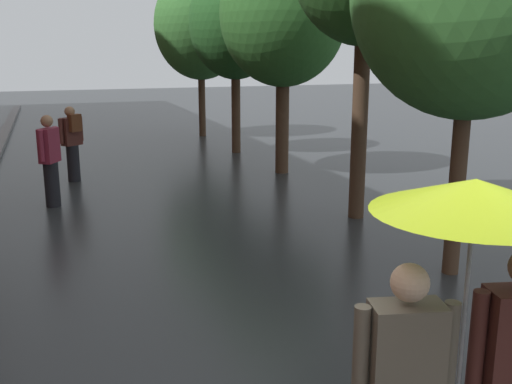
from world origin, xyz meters
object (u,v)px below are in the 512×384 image
at_px(couple_under_umbrella, 466,307).
at_px(pedestrian_walking_midground, 50,161).
at_px(street_tree_4, 200,25).
at_px(street_tree_3, 235,23).
at_px(street_tree_2, 283,15).
at_px(pedestrian_walking_far, 72,142).

bearing_deg(couple_under_umbrella, pedestrian_walking_midground, 104.09).
bearing_deg(couple_under_umbrella, street_tree_4, 80.89).
relative_size(street_tree_3, pedestrian_walking_midground, 2.98).
distance_m(street_tree_3, pedestrian_walking_midground, 6.97).
xyz_separation_m(street_tree_2, street_tree_3, (-0.17, 2.93, -0.06)).
height_order(street_tree_2, street_tree_4, street_tree_4).
distance_m(couple_under_umbrella, pedestrian_walking_midground, 8.70).
distance_m(street_tree_2, couple_under_umbrella, 10.47).
xyz_separation_m(street_tree_4, pedestrian_walking_far, (-4.24, -5.67, -2.61)).
relative_size(street_tree_4, couple_under_umbrella, 2.46).
bearing_deg(street_tree_2, couple_under_umbrella, -106.13).
relative_size(street_tree_3, pedestrian_walking_far, 3.07).
bearing_deg(street_tree_4, pedestrian_walking_far, -126.77).
relative_size(street_tree_2, pedestrian_walking_midground, 3.08).
distance_m(street_tree_3, pedestrian_walking_far, 5.53).
distance_m(couple_under_umbrella, pedestrian_walking_far, 10.60).
xyz_separation_m(street_tree_3, couple_under_umbrella, (-2.68, -12.78, -2.02)).
relative_size(couple_under_umbrella, pedestrian_walking_far, 1.32).
distance_m(street_tree_2, street_tree_4, 6.28).
height_order(street_tree_4, pedestrian_walking_midground, street_tree_4).
xyz_separation_m(street_tree_3, street_tree_4, (-0.09, 3.35, 0.06)).
bearing_deg(street_tree_4, pedestrian_walking_midground, -121.36).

